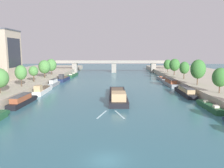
{
  "coord_description": "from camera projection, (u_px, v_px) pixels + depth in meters",
  "views": [
    {
      "loc": [
        1.06,
        -24.47,
        12.94
      ],
      "look_at": [
        0.0,
        38.72,
        3.41
      ],
      "focal_mm": 35.16,
      "sensor_mm": 36.0,
      "label": 1
    }
  ],
  "objects": [
    {
      "name": "moored_boat_left_downstream",
      "position": [
        43.0,
        90.0,
        68.03
      ],
      "size": [
        2.83,
        13.78,
        3.01
      ],
      "color": "silver",
      "rests_on": "ground"
    },
    {
      "name": "ground_plane",
      "position": [
        107.0,
        161.0,
        26.14
      ],
      "size": [
        400.0,
        400.0,
        0.0
      ],
      "primitive_type": "plane",
      "color": "#336675"
    },
    {
      "name": "tree_right_end_of_row",
      "position": [
        220.0,
        77.0,
        55.38
      ],
      "size": [
        3.96,
        3.96,
        6.48
      ],
      "color": "brown",
      "rests_on": "quay_right"
    },
    {
      "name": "moored_boat_left_midway",
      "position": [
        22.0,
        100.0,
        53.17
      ],
      "size": [
        2.89,
        12.72,
        2.52
      ],
      "color": "black",
      "rests_on": "ground"
    },
    {
      "name": "wake_behind_barge",
      "position": [
        111.0,
        114.0,
        45.12
      ],
      "size": [
        5.6,
        5.93,
        0.03
      ],
      "color": "#A5D1DB",
      "rests_on": "ground"
    },
    {
      "name": "barge_midriver",
      "position": [
        118.0,
        95.0,
        59.96
      ],
      "size": [
        5.05,
        24.66,
        3.12
      ],
      "color": "black",
      "rests_on": "ground"
    },
    {
      "name": "bridge_far",
      "position": [
        114.0,
        65.0,
        133.33
      ],
      "size": [
        71.77,
        4.4,
        7.21
      ],
      "color": "gray",
      "rests_on": "ground"
    },
    {
      "name": "tree_left_past_mid",
      "position": [
        33.0,
        71.0,
        76.07
      ],
      "size": [
        3.24,
        3.24,
        5.5
      ],
      "color": "brown",
      "rests_on": "quay_left"
    },
    {
      "name": "moored_boat_right_midway",
      "position": [
        209.0,
        107.0,
        49.04
      ],
      "size": [
        2.04,
        11.08,
        2.29
      ],
      "color": "#235633",
      "rests_on": "ground"
    },
    {
      "name": "tree_left_second",
      "position": [
        21.0,
        73.0,
        65.83
      ],
      "size": [
        3.49,
        3.49,
        6.44
      ],
      "color": "brown",
      "rests_on": "quay_left"
    },
    {
      "name": "moored_boat_left_far",
      "position": [
        54.0,
        83.0,
        81.94
      ],
      "size": [
        2.0,
        10.06,
        2.61
      ],
      "color": "gray",
      "rests_on": "ground"
    },
    {
      "name": "tree_left_by_lamp",
      "position": [
        44.0,
        67.0,
        88.35
      ],
      "size": [
        4.72,
        4.72,
        7.02
      ],
      "color": "brown",
      "rests_on": "quay_left"
    },
    {
      "name": "moored_boat_right_near",
      "position": [
        170.0,
        83.0,
        82.43
      ],
      "size": [
        2.91,
        14.11,
        2.7
      ],
      "color": "gray",
      "rests_on": "ground"
    },
    {
      "name": "moored_boat_left_near",
      "position": [
        73.0,
        75.0,
        113.61
      ],
      "size": [
        3.24,
        15.34,
        2.25
      ],
      "color": "#235633",
      "rests_on": "ground"
    },
    {
      "name": "tree_right_distant",
      "position": [
        175.0,
        65.0,
        96.9
      ],
      "size": [
        4.64,
        4.64,
        7.28
      ],
      "color": "brown",
      "rests_on": "quay_right"
    },
    {
      "name": "tree_left_third",
      "position": [
        51.0,
        65.0,
        98.93
      ],
      "size": [
        4.67,
        4.67,
        7.12
      ],
      "color": "brown",
      "rests_on": "quay_left"
    },
    {
      "name": "tree_right_by_lamp",
      "position": [
        198.0,
        69.0,
        69.21
      ],
      "size": [
        4.67,
        4.67,
        8.0
      ],
      "color": "brown",
      "rests_on": "quay_right"
    },
    {
      "name": "tree_right_past_mid",
      "position": [
        168.0,
        64.0,
        110.61
      ],
      "size": [
        4.1,
        4.1,
        6.4
      ],
      "color": "brown",
      "rests_on": "quay_right"
    },
    {
      "name": "moored_boat_right_downstream",
      "position": [
        185.0,
        91.0,
        64.84
      ],
      "size": [
        2.9,
        15.45,
        2.58
      ],
      "color": "black",
      "rests_on": "ground"
    },
    {
      "name": "tree_right_midway",
      "position": [
        184.0,
        68.0,
        83.85
      ],
      "size": [
        3.72,
        3.72,
        6.64
      ],
      "color": "brown",
      "rests_on": "quay_right"
    },
    {
      "name": "moored_boat_right_gap_after",
      "position": [
        162.0,
        79.0,
        98.29
      ],
      "size": [
        2.7,
        12.32,
        2.21
      ],
      "color": "gray",
      "rests_on": "ground"
    },
    {
      "name": "moored_boat_left_second",
      "position": [
        64.0,
        79.0,
        95.89
      ],
      "size": [
        2.85,
        12.73,
        3.24
      ],
      "color": "#1E284C",
      "rests_on": "ground"
    },
    {
      "name": "quay_left",
      "position": [
        0.0,
        83.0,
        81.05
      ],
      "size": [
        36.0,
        170.0,
        2.3
      ],
      "primitive_type": "cube",
      "color": "#B2A893",
      "rests_on": "ground"
    }
  ]
}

